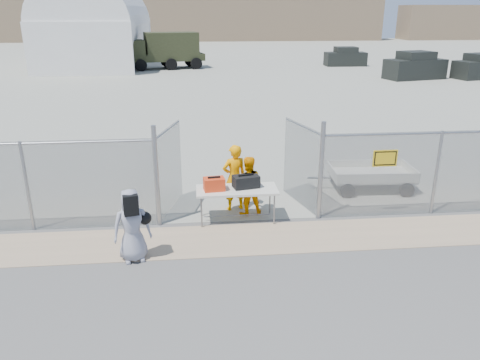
{
  "coord_description": "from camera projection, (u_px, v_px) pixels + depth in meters",
  "views": [
    {
      "loc": [
        -1.05,
        -8.64,
        4.97
      ],
      "look_at": [
        0.0,
        2.0,
        1.1
      ],
      "focal_mm": 35.0,
      "sensor_mm": 36.0,
      "label": 1
    }
  ],
  "objects": [
    {
      "name": "ground",
      "position": [
        249.0,
        261.0,
        9.87
      ],
      "size": [
        160.0,
        160.0,
        0.0
      ],
      "primitive_type": "plane",
      "color": "#3F3F3F"
    },
    {
      "name": "tarmac_inside",
      "position": [
        203.0,
        61.0,
        49.17
      ],
      "size": [
        160.0,
        80.0,
        0.01
      ],
      "primitive_type": "cube",
      "color": "gray",
      "rests_on": "ground"
    },
    {
      "name": "dirt_strip",
      "position": [
        244.0,
        239.0,
        10.8
      ],
      "size": [
        44.0,
        1.6,
        0.01
      ],
      "primitive_type": "cube",
      "color": "tan",
      "rests_on": "ground"
    },
    {
      "name": "distant_hills",
      "position": [
        226.0,
        14.0,
        81.78
      ],
      "size": [
        140.0,
        6.0,
        9.0
      ],
      "primitive_type": null,
      "color": "#7F684F",
      "rests_on": "ground"
    },
    {
      "name": "chain_link_fence",
      "position": [
        240.0,
        180.0,
        11.37
      ],
      "size": [
        40.0,
        0.2,
        2.2
      ],
      "primitive_type": null,
      "color": "gray",
      "rests_on": "ground"
    },
    {
      "name": "quonset_hangar",
      "position": [
        98.0,
        22.0,
        45.01
      ],
      "size": [
        9.0,
        18.0,
        8.0
      ],
      "primitive_type": null,
      "color": "white",
      "rests_on": "ground"
    },
    {
      "name": "folding_table",
      "position": [
        237.0,
        205.0,
        11.65
      ],
      "size": [
        2.0,
        0.83,
        0.85
      ],
      "primitive_type": null,
      "rotation": [
        0.0,
        0.0,
        0.0
      ],
      "color": "beige",
      "rests_on": "ground"
    },
    {
      "name": "orange_bag",
      "position": [
        214.0,
        184.0,
        11.37
      ],
      "size": [
        0.54,
        0.39,
        0.31
      ],
      "primitive_type": "cube",
      "rotation": [
        0.0,
        0.0,
        0.12
      ],
      "color": "#EF3D16",
      "rests_on": "folding_table"
    },
    {
      "name": "black_duffel",
      "position": [
        246.0,
        182.0,
        11.55
      ],
      "size": [
        0.7,
        0.5,
        0.3
      ],
      "primitive_type": "cube",
      "rotation": [
        0.0,
        0.0,
        0.22
      ],
      "color": "black",
      "rests_on": "folding_table"
    },
    {
      "name": "security_worker_left",
      "position": [
        234.0,
        178.0,
        12.15
      ],
      "size": [
        0.74,
        0.59,
        1.78
      ],
      "primitive_type": "imported",
      "rotation": [
        0.0,
        0.0,
        3.42
      ],
      "color": "#FE9A00",
      "rests_on": "ground"
    },
    {
      "name": "security_worker_right",
      "position": [
        248.0,
        186.0,
        11.92
      ],
      "size": [
        0.85,
        0.72,
        1.55
      ],
      "primitive_type": "imported",
      "rotation": [
        0.0,
        0.0,
        3.33
      ],
      "color": "#FE9A00",
      "rests_on": "ground"
    },
    {
      "name": "visitor",
      "position": [
        132.0,
        225.0,
        9.66
      ],
      "size": [
        0.87,
        0.67,
        1.59
      ],
      "primitive_type": "imported",
      "rotation": [
        0.0,
        0.0,
        0.23
      ],
      "color": "gray",
      "rests_on": "ground"
    },
    {
      "name": "utility_trailer",
      "position": [
        371.0,
        177.0,
        13.74
      ],
      "size": [
        3.17,
        1.76,
        0.75
      ],
      "primitive_type": null,
      "rotation": [
        0.0,
        0.0,
        -0.06
      ],
      "color": "beige",
      "rests_on": "ground"
    },
    {
      "name": "military_truck",
      "position": [
        166.0,
        51.0,
        42.16
      ],
      "size": [
        7.05,
        3.85,
        3.18
      ],
      "primitive_type": null,
      "rotation": [
        0.0,
        0.0,
        0.22
      ],
      "color": "#2C301B",
      "rests_on": "ground"
    },
    {
      "name": "parked_vehicle_near",
      "position": [
        415.0,
        66.0,
        35.92
      ],
      "size": [
        4.84,
        3.01,
        2.03
      ],
      "primitive_type": null,
      "rotation": [
        0.0,
        0.0,
        0.23
      ],
      "color": "black",
      "rests_on": "ground"
    },
    {
      "name": "parked_vehicle_mid",
      "position": [
        345.0,
        57.0,
        44.64
      ],
      "size": [
        3.83,
        1.77,
        1.72
      ],
      "primitive_type": null,
      "rotation": [
        0.0,
        0.0,
        -0.01
      ],
      "color": "black",
      "rests_on": "ground"
    }
  ]
}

